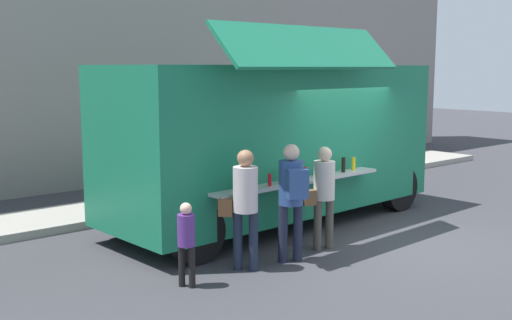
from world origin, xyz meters
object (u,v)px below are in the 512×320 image
Objects in this scene: food_truck_main at (276,138)px; customer_mid_with_backpack at (292,191)px; customer_front_ordering at (323,189)px; customer_rear_waiting at (244,199)px; trash_bin at (323,162)px; child_near_queue at (186,237)px.

customer_mid_with_backpack is at bearing -128.84° from food_truck_main.
customer_mid_with_backpack is at bearing 117.86° from customer_front_ordering.
customer_rear_waiting is (-0.75, 0.18, -0.05)m from customer_mid_with_backpack.
customer_front_ordering is at bearing -37.78° from customer_rear_waiting.
customer_rear_waiting is (-5.93, -4.05, 0.53)m from trash_bin.
trash_bin is at bearing -25.91° from customer_mid_with_backpack.
customer_mid_with_backpack is 0.77m from customer_rear_waiting.
customer_mid_with_backpack is at bearing -140.73° from trash_bin.
customer_rear_waiting is (-2.18, -1.73, -0.56)m from food_truck_main.
trash_bin is at bearing -30.21° from customer_front_ordering.
food_truck_main reaches higher than child_near_queue.
customer_rear_waiting is at bearing -143.55° from food_truck_main.
food_truck_main reaches higher than customer_front_ordering.
trash_bin is 5.96m from customer_front_ordering.
customer_front_ordering is 2.64m from child_near_queue.
customer_mid_with_backpack reaches higher than child_near_queue.
child_near_queue is at bearing 107.33° from customer_front_ordering.
customer_front_ordering reaches higher than child_near_queue.
customer_rear_waiting reaches higher than customer_front_ordering.
trash_bin is at bearing -2.91° from customer_rear_waiting.
trash_bin is at bearing 29.74° from food_truck_main.
food_truck_main is 3.74× the size of customer_mid_with_backpack.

